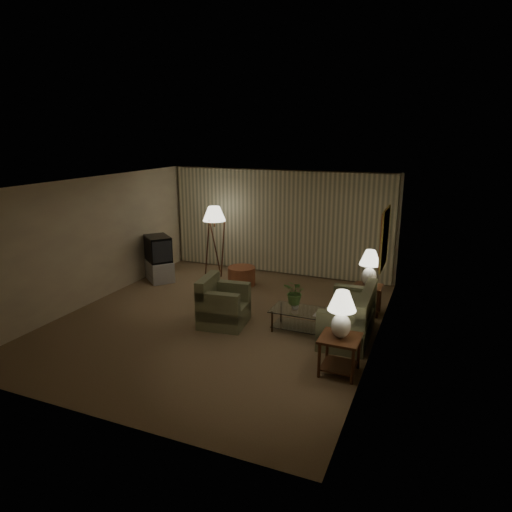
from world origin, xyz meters
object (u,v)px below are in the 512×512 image
(sofa, at_px, (348,318))
(table_lamp_far, at_px, (370,265))
(ottoman, at_px, (242,276))
(coffee_table, at_px, (303,317))
(armchair, at_px, (224,306))
(crt_tv, at_px, (158,248))
(floor_lamp, at_px, (215,239))
(side_table_far, at_px, (368,295))
(tv_cabinet, at_px, (159,270))
(side_table_near, at_px, (340,348))
(vase, at_px, (295,306))
(table_lamp_near, at_px, (342,310))

(sofa, height_order, table_lamp_far, table_lamp_far)
(table_lamp_far, distance_m, ottoman, 3.31)
(coffee_table, bearing_deg, armchair, -170.07)
(crt_tv, bearing_deg, floor_lamp, 80.15)
(side_table_far, bearing_deg, armchair, -146.82)
(side_table_far, xyz_separation_m, tv_cabinet, (-5.20, 0.23, -0.16))
(side_table_near, distance_m, vase, 1.68)
(sofa, xyz_separation_m, side_table_far, (0.15, 1.25, 0.05))
(table_lamp_near, height_order, crt_tv, table_lamp_near)
(tv_cabinet, bearing_deg, crt_tv, 0.00)
(armchair, xyz_separation_m, table_lamp_far, (2.47, 1.61, 0.67))
(tv_cabinet, relative_size, crt_tv, 1.13)
(armchair, height_order, table_lamp_far, table_lamp_far)
(coffee_table, distance_m, crt_tv, 4.55)
(tv_cabinet, relative_size, ottoman, 1.52)
(armchair, relative_size, table_lamp_far, 1.48)
(armchair, distance_m, side_table_near, 2.66)
(floor_lamp, bearing_deg, ottoman, -26.43)
(side_table_near, relative_size, crt_tv, 0.68)
(ottoman, relative_size, vase, 4.59)
(side_table_far, bearing_deg, table_lamp_far, 135.00)
(floor_lamp, bearing_deg, crt_tv, -139.92)
(sofa, xyz_separation_m, floor_lamp, (-3.95, 2.41, 0.58))
(sofa, height_order, side_table_far, sofa)
(coffee_table, xyz_separation_m, vase, (-0.15, -0.00, 0.21))
(table_lamp_near, distance_m, floor_lamp, 5.56)
(side_table_near, bearing_deg, armchair, 158.17)
(table_lamp_far, distance_m, vase, 1.84)
(table_lamp_near, xyz_separation_m, ottoman, (-3.13, 3.28, -0.82))
(table_lamp_far, xyz_separation_m, floor_lamp, (-4.10, 1.16, -0.10))
(side_table_near, height_order, tv_cabinet, side_table_near)
(side_table_far, distance_m, tv_cabinet, 5.21)
(table_lamp_near, height_order, coffee_table, table_lamp_near)
(ottoman, bearing_deg, crt_tv, -167.80)
(sofa, xyz_separation_m, tv_cabinet, (-5.05, 1.48, -0.11))
(tv_cabinet, distance_m, vase, 4.39)
(table_lamp_far, bearing_deg, vase, -129.61)
(armchair, bearing_deg, side_table_near, -119.26)
(armchair, xyz_separation_m, crt_tv, (-2.73, 1.84, 0.44))
(side_table_near, xyz_separation_m, vase, (-1.12, 1.25, 0.07))
(side_table_far, xyz_separation_m, coffee_table, (-0.97, -1.35, -0.13))
(side_table_near, xyz_separation_m, table_lamp_near, (0.00, 0.00, 0.62))
(side_table_far, relative_size, ottoman, 0.90)
(table_lamp_far, bearing_deg, sofa, -96.84)
(floor_lamp, bearing_deg, sofa, -31.41)
(tv_cabinet, xyz_separation_m, crt_tv, (0.00, 0.00, 0.56))
(side_table_far, relative_size, floor_lamp, 0.33)
(table_lamp_far, relative_size, floor_lamp, 0.41)
(tv_cabinet, distance_m, ottoman, 2.12)
(tv_cabinet, bearing_deg, ottoman, 52.27)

